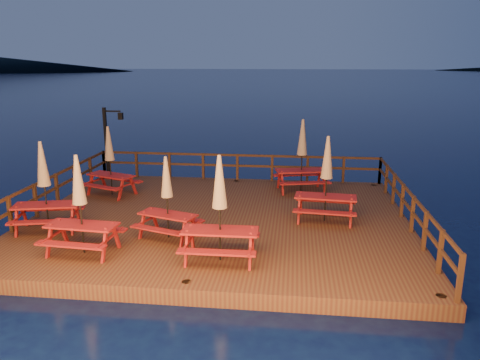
{
  "coord_description": "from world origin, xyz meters",
  "views": [
    {
      "loc": [
        2.36,
        -14.18,
        5.34
      ],
      "look_at": [
        0.61,
        0.6,
        1.49
      ],
      "focal_mm": 35.0,
      "sensor_mm": 36.0,
      "label": 1
    }
  ],
  "objects": [
    {
      "name": "ground",
      "position": [
        0.0,
        0.0,
        0.0
      ],
      "size": [
        500.0,
        500.0,
        0.0
      ],
      "primitive_type": "plane",
      "color": "#050B32",
      "rests_on": "ground"
    },
    {
      "name": "picnic_table_0",
      "position": [
        -3.07,
        -3.29,
        1.77
      ],
      "size": [
        1.94,
        1.64,
        2.63
      ],
      "rotation": [
        0.0,
        0.0,
        -0.07
      ],
      "color": "maroon",
      "rests_on": "deck"
    },
    {
      "name": "picnic_table_4",
      "position": [
        -4.85,
        -1.79,
        1.79
      ],
      "size": [
        2.18,
        1.93,
        2.67
      ],
      "rotation": [
        0.0,
        0.0,
        0.24
      ],
      "color": "maroon",
      "rests_on": "deck"
    },
    {
      "name": "railing",
      "position": [
        0.0,
        1.78,
        1.16
      ],
      "size": [
        11.8,
        9.75,
        1.1
      ],
      "color": "#3D2913",
      "rests_on": "deck"
    },
    {
      "name": "picnic_table_6",
      "position": [
        3.37,
        0.02,
        1.8
      ],
      "size": [
        2.02,
        1.72,
        2.69
      ],
      "rotation": [
        0.0,
        0.0,
        -0.09
      ],
      "color": "maroon",
      "rests_on": "deck"
    },
    {
      "name": "picnic_table_3",
      "position": [
        -1.14,
        -1.96,
        1.63
      ],
      "size": [
        2.0,
        1.81,
        2.36
      ],
      "rotation": [
        0.0,
        0.0,
        -0.32
      ],
      "color": "maroon",
      "rests_on": "deck"
    },
    {
      "name": "deck_piles",
      "position": [
        0.0,
        0.0,
        -0.3
      ],
      "size": [
        11.44,
        9.44,
        1.4
      ],
      "color": "#3D2913",
      "rests_on": "ground"
    },
    {
      "name": "picnic_table_5",
      "position": [
        0.57,
        -3.33,
        1.81
      ],
      "size": [
        1.92,
        1.58,
        2.72
      ],
      "rotation": [
        0.0,
        0.0,
        0.01
      ],
      "color": "maroon",
      "rests_on": "deck"
    },
    {
      "name": "deck",
      "position": [
        0.0,
        0.0,
        0.2
      ],
      "size": [
        12.0,
        10.0,
        0.4
      ],
      "primitive_type": "cube",
      "color": "#4C2518",
      "rests_on": "ground"
    },
    {
      "name": "picnic_table_2",
      "position": [
        2.66,
        3.4,
        1.84
      ],
      "size": [
        2.24,
        1.99,
        2.77
      ],
      "rotation": [
        0.0,
        0.0,
        0.23
      ],
      "color": "maroon",
      "rests_on": "deck"
    },
    {
      "name": "lamp_post",
      "position": [
        -5.39,
        4.55,
        2.2
      ],
      "size": [
        0.85,
        0.18,
        3.0
      ],
      "color": "black",
      "rests_on": "deck"
    },
    {
      "name": "picnic_table_1",
      "position": [
        -4.41,
        2.05,
        1.74
      ],
      "size": [
        2.22,
        2.04,
        2.58
      ],
      "rotation": [
        0.0,
        0.0,
        -0.37
      ],
      "color": "maroon",
      "rests_on": "deck"
    }
  ]
}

